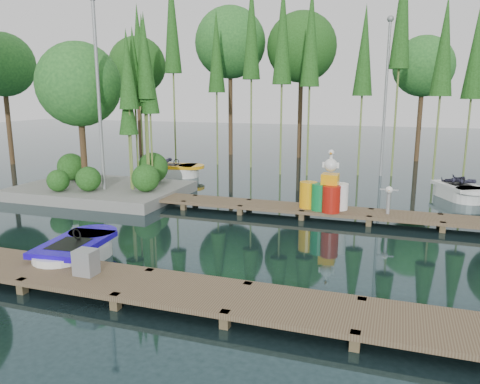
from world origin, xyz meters
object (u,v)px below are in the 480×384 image
(utility_cabinet, at_px, (86,262))
(drum_cluster, at_px, (330,193))
(boat_yellow_far, at_px, (174,171))
(island, at_px, (94,112))
(boat_blue, at_px, (76,252))
(yellow_barrel, at_px, (308,195))

(utility_cabinet, distance_m, drum_cluster, 7.89)
(boat_yellow_far, xyz_separation_m, utility_cabinet, (4.13, -12.15, 0.27))
(island, height_order, boat_yellow_far, island)
(boat_blue, xyz_separation_m, yellow_barrel, (4.35, 5.86, 0.46))
(boat_yellow_far, bearing_deg, boat_blue, -63.31)
(boat_yellow_far, height_order, utility_cabinet, boat_yellow_far)
(boat_blue, xyz_separation_m, boat_yellow_far, (-2.98, 11.01, 0.03))
(boat_yellow_far, relative_size, utility_cabinet, 5.48)
(island, bearing_deg, drum_cluster, -5.89)
(yellow_barrel, bearing_deg, boat_blue, -126.57)
(utility_cabinet, bearing_deg, drum_cluster, 60.32)
(island, distance_m, yellow_barrel, 8.80)
(drum_cluster, bearing_deg, boat_blue, -131.54)
(boat_yellow_far, bearing_deg, drum_cluster, -21.88)
(utility_cabinet, relative_size, drum_cluster, 0.27)
(boat_blue, bearing_deg, yellow_barrel, 47.51)
(boat_yellow_far, distance_m, drum_cluster, 9.65)
(boat_yellow_far, bearing_deg, island, -92.43)
(boat_yellow_far, relative_size, drum_cluster, 1.49)
(utility_cabinet, bearing_deg, yellow_barrel, 65.48)
(island, xyz_separation_m, boat_blue, (4.07, -6.65, -2.93))
(utility_cabinet, xyz_separation_m, drum_cluster, (3.90, 6.85, 0.30))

